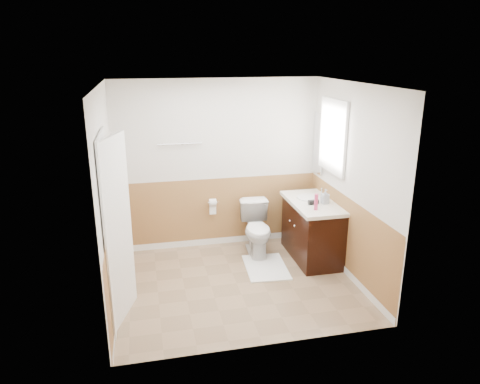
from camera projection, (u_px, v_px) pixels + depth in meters
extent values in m
plane|color=#8C7051|center=(237.00, 283.00, 5.76)|extent=(3.00, 3.00, 0.00)
plane|color=white|center=(236.00, 84.00, 5.00)|extent=(3.00, 3.00, 0.00)
plane|color=silver|center=(218.00, 165.00, 6.59)|extent=(3.00, 0.00, 3.00)
plane|color=silver|center=(266.00, 231.00, 4.17)|extent=(3.00, 0.00, 3.00)
plane|color=silver|center=(107.00, 199.00, 5.07)|extent=(0.00, 3.00, 3.00)
plane|color=silver|center=(352.00, 183.00, 5.69)|extent=(0.00, 3.00, 3.00)
plane|color=#9E653F|center=(219.00, 213.00, 6.80)|extent=(3.00, 0.00, 3.00)
plane|color=#9E653F|center=(264.00, 301.00, 4.41)|extent=(3.00, 0.00, 3.00)
plane|color=#9E653F|center=(114.00, 259.00, 5.30)|extent=(0.00, 2.60, 2.60)
plane|color=#9E653F|center=(346.00, 238.00, 5.91)|extent=(0.00, 2.60, 2.60)
imported|color=white|center=(257.00, 229.00, 6.51)|extent=(0.47, 0.77, 0.76)
cube|color=white|center=(266.00, 267.00, 6.16)|extent=(0.60, 0.84, 0.02)
cube|color=black|center=(312.00, 231.00, 6.38)|extent=(0.55, 1.10, 0.80)
sphere|color=silver|center=(295.00, 226.00, 6.18)|extent=(0.03, 0.03, 0.03)
sphere|color=#BCBBC2|center=(290.00, 221.00, 6.36)|extent=(0.03, 0.03, 0.03)
cube|color=silver|center=(313.00, 203.00, 6.25)|extent=(0.60, 1.15, 0.05)
cylinder|color=white|center=(310.00, 198.00, 6.38)|extent=(0.36, 0.36, 0.02)
cylinder|color=silver|center=(322.00, 193.00, 6.40)|extent=(0.02, 0.02, 0.14)
cylinder|color=#C73362|center=(316.00, 202.00, 5.88)|extent=(0.05, 0.05, 0.22)
imported|color=#99A0AC|center=(325.00, 196.00, 6.13)|extent=(0.10, 0.10, 0.20)
cylinder|color=black|center=(313.00, 202.00, 6.11)|extent=(0.14, 0.07, 0.07)
cylinder|color=black|center=(311.00, 204.00, 6.11)|extent=(0.03, 0.03, 0.07)
cube|color=silver|center=(318.00, 143.00, 6.62)|extent=(0.02, 0.35, 0.90)
cube|color=white|center=(333.00, 136.00, 6.08)|extent=(0.04, 0.80, 1.00)
cube|color=white|center=(334.00, 136.00, 6.09)|extent=(0.01, 0.70, 0.90)
cube|color=white|center=(116.00, 232.00, 4.74)|extent=(0.29, 0.78, 2.04)
cube|color=white|center=(109.00, 232.00, 4.72)|extent=(0.02, 0.92, 2.10)
sphere|color=silver|center=(123.00, 227.00, 5.08)|extent=(0.06, 0.06, 0.06)
cylinder|color=silver|center=(180.00, 144.00, 6.32)|extent=(0.62, 0.02, 0.02)
cylinder|color=silver|center=(213.00, 202.00, 6.67)|extent=(0.14, 0.02, 0.02)
cylinder|color=white|center=(213.00, 202.00, 6.67)|extent=(0.10, 0.11, 0.11)
cube|color=white|center=(213.00, 209.00, 6.70)|extent=(0.10, 0.01, 0.16)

